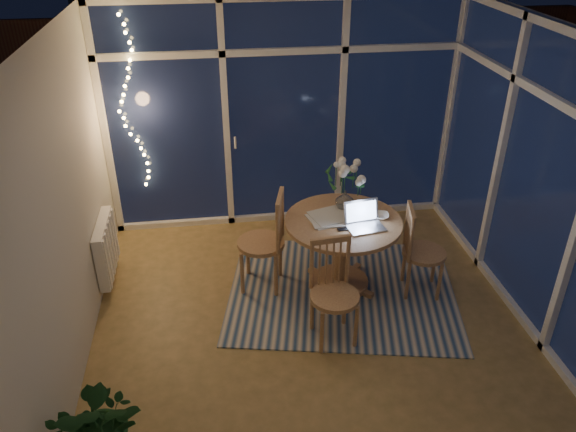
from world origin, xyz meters
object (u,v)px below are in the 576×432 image
Objects in this scene: chair_right at (424,251)px; flower_vase at (345,199)px; chair_front at (335,295)px; laptop at (366,217)px; dining_table at (341,254)px; chair_left at (261,241)px.

flower_vase is at bearing 70.00° from chair_right.
laptop reaches higher than chair_front.
dining_table is 3.31× the size of laptop.
chair_right is at bearing -31.34° from flower_vase.
chair_front is (-0.23, -0.76, 0.10)m from dining_table.
laptop is at bearing 98.22° from chair_right.
chair_right is at bearing -11.67° from laptop.
chair_left is 1.04m from chair_front.
chair_left is 1.09× the size of chair_front.
chair_front is at bearing -107.18° from dining_table.
chair_right is at bearing 92.42° from chair_left.
chair_left reaches higher than dining_table.
dining_table is at bearing 86.49° from chair_right.
dining_table is 0.80m from chair_front.
chair_front is (-1.00, -0.56, 0.01)m from chair_right.
dining_table is 5.35× the size of flower_vase.
dining_table is 0.54m from flower_vase.
laptop is (0.17, -0.17, 0.51)m from dining_table.
chair_front is at bearing -133.11° from laptop.
chair_front is 0.82m from laptop.
chair_left is at bearing 154.66° from laptop.
chair_right is 1.15m from chair_front.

